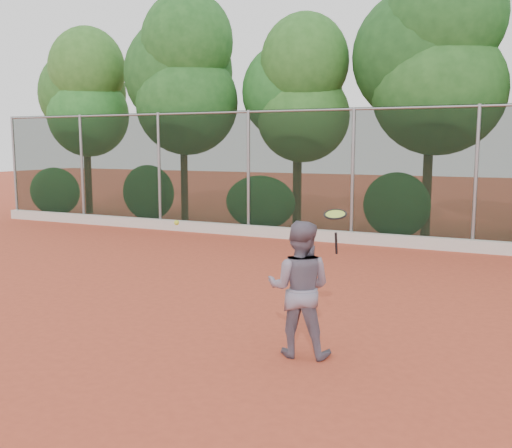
% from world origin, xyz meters
% --- Properties ---
extents(ground, '(80.00, 80.00, 0.00)m').
position_xyz_m(ground, '(0.00, 0.00, 0.00)').
color(ground, '#B7452B').
rests_on(ground, ground).
extents(concrete_curb, '(24.00, 0.20, 0.30)m').
position_xyz_m(concrete_curb, '(0.00, 6.82, 0.15)').
color(concrete_curb, beige).
rests_on(concrete_curb, ground).
extents(tennis_player, '(0.90, 0.76, 1.66)m').
position_xyz_m(tennis_player, '(1.59, -1.18, 0.83)').
color(tennis_player, slate).
rests_on(tennis_player, ground).
extents(chainlink_fence, '(24.09, 0.09, 3.50)m').
position_xyz_m(chainlink_fence, '(-0.00, 7.00, 1.86)').
color(chainlink_fence, black).
rests_on(chainlink_fence, ground).
extents(foliage_backdrop, '(23.70, 3.63, 7.55)m').
position_xyz_m(foliage_backdrop, '(-0.55, 8.98, 4.40)').
color(foliage_backdrop, '#412B19').
rests_on(foliage_backdrop, ground).
extents(tennis_racket, '(0.30, 0.29, 0.54)m').
position_xyz_m(tennis_racket, '(2.03, -1.22, 1.73)').
color(tennis_racket, black).
rests_on(tennis_racket, ground).
extents(tennis_ball_in_flight, '(0.07, 0.07, 0.07)m').
position_xyz_m(tennis_ball_in_flight, '(-0.01, -1.40, 1.57)').
color(tennis_ball_in_flight, '#C4D630').
rests_on(tennis_ball_in_flight, ground).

